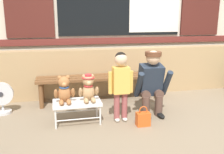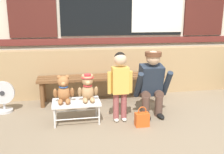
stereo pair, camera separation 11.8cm
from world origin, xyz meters
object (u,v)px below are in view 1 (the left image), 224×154
object	(u,v)px
teddy_bear_with_hat	(89,88)
adult_crouching	(152,83)
handbag_on_ground	(143,119)
small_display_bench	(77,104)
floor_fan	(2,98)
teddy_bear_plain	(64,90)
child_standing	(121,79)
wooden_bench_long	(101,80)

from	to	relation	value
teddy_bear_with_hat	adult_crouching	xyz separation A→B (m)	(0.93, 0.07, 0.01)
adult_crouching	handbag_on_ground	world-z (taller)	adult_crouching
small_display_bench	teddy_bear_with_hat	size ratio (longest dim) A/B	1.76
handbag_on_ground	floor_fan	distance (m)	2.08
teddy_bear_plain	child_standing	world-z (taller)	child_standing
child_standing	adult_crouching	xyz separation A→B (m)	(0.50, 0.14, -0.11)
wooden_bench_long	small_display_bench	size ratio (longest dim) A/B	3.28
floor_fan	teddy_bear_with_hat	bearing A→B (deg)	-24.69
small_display_bench	adult_crouching	distance (m)	1.11
floor_fan	small_display_bench	bearing A→B (deg)	-27.99
teddy_bear_plain	adult_crouching	size ratio (longest dim) A/B	0.38
small_display_bench	handbag_on_ground	xyz separation A→B (m)	(0.84, -0.30, -0.17)
small_display_bench	teddy_bear_with_hat	xyz separation A→B (m)	(0.16, 0.00, 0.21)
adult_crouching	child_standing	bearing A→B (deg)	-164.29
teddy_bear_plain	handbag_on_ground	xyz separation A→B (m)	(1.00, -0.30, -0.37)
teddy_bear_plain	child_standing	size ratio (longest dim) A/B	0.38
teddy_bear_with_hat	handbag_on_ground	distance (m)	0.83
wooden_bench_long	child_standing	xyz separation A→B (m)	(0.12, -0.88, 0.22)
wooden_bench_long	handbag_on_ground	distance (m)	1.20
handbag_on_ground	teddy_bear_plain	bearing A→B (deg)	163.22
adult_crouching	handbag_on_ground	size ratio (longest dim) A/B	3.49
wooden_bench_long	floor_fan	xyz separation A→B (m)	(-1.52, -0.25, -0.13)
child_standing	handbag_on_ground	xyz separation A→B (m)	(0.25, -0.23, -0.50)
child_standing	handbag_on_ground	size ratio (longest dim) A/B	3.52
child_standing	teddy_bear_plain	bearing A→B (deg)	174.70
small_display_bench	floor_fan	bearing A→B (deg)	152.01
adult_crouching	wooden_bench_long	bearing A→B (deg)	130.15
child_standing	adult_crouching	bearing A→B (deg)	15.71
small_display_bench	handbag_on_ground	size ratio (longest dim) A/B	2.35
small_display_bench	child_standing	xyz separation A→B (m)	(0.59, -0.07, 0.33)
small_display_bench	teddy_bear_with_hat	world-z (taller)	teddy_bear_with_hat
wooden_bench_long	teddy_bear_with_hat	distance (m)	0.87
adult_crouching	teddy_bear_plain	bearing A→B (deg)	-176.75
teddy_bear_plain	handbag_on_ground	size ratio (longest dim) A/B	1.34
small_display_bench	handbag_on_ground	distance (m)	0.90
small_display_bench	child_standing	distance (m)	0.68
handbag_on_ground	wooden_bench_long	bearing A→B (deg)	108.43
child_standing	teddy_bear_with_hat	bearing A→B (deg)	170.72
child_standing	wooden_bench_long	bearing A→B (deg)	97.93
child_standing	floor_fan	distance (m)	1.80
adult_crouching	floor_fan	distance (m)	2.21
wooden_bench_long	floor_fan	distance (m)	1.55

